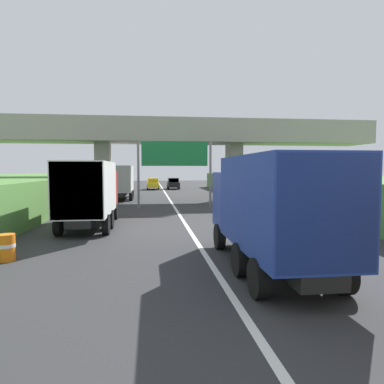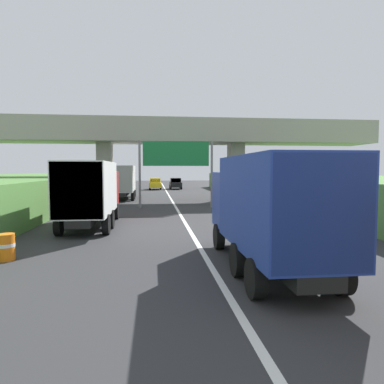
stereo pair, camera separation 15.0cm
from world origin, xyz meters
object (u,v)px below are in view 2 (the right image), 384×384
(truck_green, at_px, (123,180))
(construction_barrel_3, at_px, (6,247))
(overhead_highway_sign, at_px, (176,158))
(car_yellow, at_px, (155,184))
(truck_red, at_px, (91,191))
(truck_blue, at_px, (268,206))
(car_black, at_px, (176,184))

(truck_green, height_order, construction_barrel_3, truck_green)
(overhead_highway_sign, distance_m, truck_green, 10.39)
(car_yellow, bearing_deg, construction_barrel_3, -97.28)
(truck_red, xyz_separation_m, car_yellow, (3.54, 34.06, -1.08))
(truck_red, height_order, truck_blue, same)
(overhead_highway_sign, relative_size, construction_barrel_3, 6.53)
(truck_green, bearing_deg, car_yellow, 78.53)
(truck_blue, bearing_deg, truck_red, 128.38)
(truck_red, height_order, car_black, truck_red)
(construction_barrel_3, bearing_deg, truck_red, 75.88)
(car_yellow, bearing_deg, truck_red, -95.93)
(truck_green, relative_size, car_yellow, 1.78)
(overhead_highway_sign, height_order, construction_barrel_3, overhead_highway_sign)
(construction_barrel_3, bearing_deg, overhead_highway_sign, 65.99)
(car_black, height_order, car_yellow, same)
(overhead_highway_sign, distance_m, truck_red, 10.12)
(overhead_highway_sign, height_order, car_yellow, overhead_highway_sign)
(car_black, xyz_separation_m, construction_barrel_3, (-8.34, -41.30, -0.40))
(car_yellow, distance_m, construction_barrel_3, 40.94)
(car_yellow, relative_size, construction_barrel_3, 4.56)
(truck_blue, relative_size, truck_green, 1.00)
(truck_blue, bearing_deg, car_yellow, 94.29)
(overhead_highway_sign, distance_m, truck_blue, 17.22)
(car_black, bearing_deg, truck_green, -110.68)
(truck_blue, bearing_deg, car_black, 90.05)
(truck_blue, xyz_separation_m, car_black, (-0.04, 43.25, -1.08))
(overhead_highway_sign, relative_size, truck_green, 0.81)
(overhead_highway_sign, xyz_separation_m, truck_blue, (1.66, -17.02, -2.00))
(overhead_highway_sign, height_order, truck_green, overhead_highway_sign)
(truck_blue, height_order, construction_barrel_3, truck_blue)
(overhead_highway_sign, bearing_deg, truck_red, -120.73)
(truck_green, xyz_separation_m, car_black, (6.52, 17.28, -1.08))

